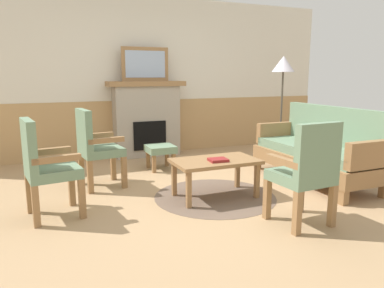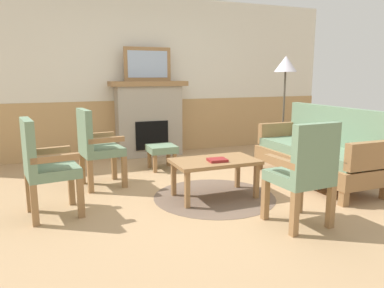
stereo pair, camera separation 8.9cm
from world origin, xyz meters
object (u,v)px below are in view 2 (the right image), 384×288
couch (318,152)px  floor_lamp_by_couch (286,71)px  fireplace (149,118)px  armchair_by_window_left (96,144)px  armchair_front_left (304,170)px  footstool (162,150)px  book_on_table (217,160)px  armchair_near_fireplace (44,163)px  framed_picture (148,64)px  coffee_table (215,164)px

couch → floor_lamp_by_couch: 1.63m
fireplace → armchair_by_window_left: bearing=-125.6°
armchair_by_window_left → floor_lamp_by_couch: bearing=6.5°
armchair_front_left → floor_lamp_by_couch: (1.42, 2.31, 0.91)m
footstool → armchair_by_window_left: bearing=-152.5°
fireplace → floor_lamp_by_couch: 2.39m
book_on_table → armchair_near_fireplace: size_ratio=0.21×
armchair_near_fireplace → armchair_front_left: (2.19, -1.15, 0.00)m
framed_picture → floor_lamp_by_couch: (1.92, -1.18, -0.11)m
framed_picture → armchair_front_left: bearing=-81.9°
framed_picture → armchair_near_fireplace: bearing=-125.9°
footstool → floor_lamp_by_couch: size_ratio=0.24×
book_on_table → armchair_by_window_left: size_ratio=0.21×
fireplace → framed_picture: (0.00, 0.00, 0.91)m
couch → footstool: bearing=140.8°
book_on_table → armchair_front_left: armchair_front_left is taller
framed_picture → coffee_table: 2.71m
fireplace → framed_picture: framed_picture is taller
couch → armchair_front_left: same height
armchair_by_window_left → armchair_front_left: size_ratio=1.00×
coffee_table → book_on_table: bearing=-95.5°
book_on_table → floor_lamp_by_couch: floor_lamp_by_couch is taller
couch → armchair_front_left: 1.58m
armchair_by_window_left → fireplace: bearing=54.4°
book_on_table → footstool: size_ratio=0.50×
fireplace → armchair_front_left: size_ratio=1.33×
armchair_near_fireplace → couch: bearing=-0.8°
fireplace → framed_picture: bearing=90.0°
framed_picture → couch: 3.10m
framed_picture → armchair_by_window_left: framed_picture is taller
book_on_table → armchair_near_fireplace: 1.80m
fireplace → couch: 2.89m
armchair_near_fireplace → fireplace: bearing=54.1°
coffee_table → armchair_by_window_left: armchair_by_window_left is taller
book_on_table → footstool: (-0.18, 1.52, -0.17)m
armchair_by_window_left → armchair_front_left: 2.53m
coffee_table → book_on_table: size_ratio=4.76×
couch → coffee_table: couch is taller
armchair_by_window_left → footstool: bearing=27.5°
couch → armchair_near_fireplace: (-3.30, 0.05, 0.14)m
armchair_near_fireplace → armchair_by_window_left: 1.01m
coffee_table → armchair_near_fireplace: armchair_near_fireplace is taller
fireplace → armchair_front_left: fireplace is taller
floor_lamp_by_couch → armchair_near_fireplace: bearing=-162.2°
floor_lamp_by_couch → armchair_front_left: bearing=-121.6°
armchair_near_fireplace → armchair_front_left: same height
armchair_near_fireplace → armchair_front_left: bearing=-27.8°
framed_picture → floor_lamp_by_couch: bearing=-31.7°
coffee_table → armchair_near_fireplace: size_ratio=0.98×
coffee_table → armchair_by_window_left: bearing=142.5°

